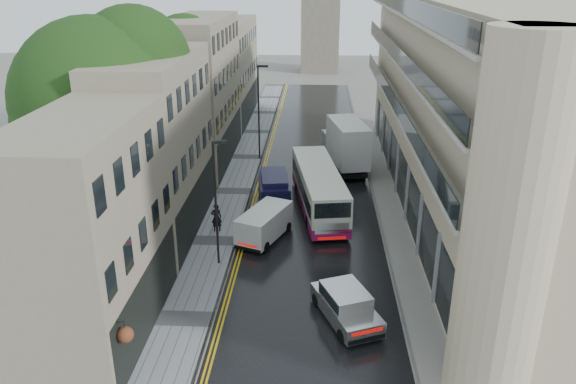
# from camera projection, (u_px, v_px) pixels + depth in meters

# --- Properties ---
(road) EXTENTS (9.00, 85.00, 0.02)m
(road) POSITION_uv_depth(u_px,v_px,m) (312.00, 194.00, 42.02)
(road) COLOR black
(road) RESTS_ON ground
(left_sidewalk) EXTENTS (2.70, 85.00, 0.12)m
(left_sidewalk) POSITION_uv_depth(u_px,v_px,m) (235.00, 192.00, 42.29)
(left_sidewalk) COLOR gray
(left_sidewalk) RESTS_ON ground
(right_sidewalk) EXTENTS (1.80, 85.00, 0.12)m
(right_sidewalk) POSITION_uv_depth(u_px,v_px,m) (385.00, 195.00, 41.74)
(right_sidewalk) COLOR slate
(right_sidewalk) RESTS_ON ground
(old_shop_row) EXTENTS (4.50, 56.00, 12.00)m
(old_shop_row) POSITION_uv_depth(u_px,v_px,m) (189.00, 106.00, 42.58)
(old_shop_row) COLOR gray
(old_shop_row) RESTS_ON ground
(modern_block) EXTENTS (8.00, 40.00, 14.00)m
(modern_block) POSITION_uv_depth(u_px,v_px,m) (467.00, 108.00, 37.53)
(modern_block) COLOR tan
(modern_block) RESTS_ON ground
(tree_near) EXTENTS (10.56, 10.56, 13.89)m
(tree_near) POSITION_uv_depth(u_px,v_px,m) (101.00, 128.00, 33.10)
(tree_near) COLOR black
(tree_near) RESTS_ON ground
(tree_far) EXTENTS (9.24, 9.24, 12.46)m
(tree_far) POSITION_uv_depth(u_px,v_px,m) (164.00, 94.00, 45.41)
(tree_far) COLOR black
(tree_far) RESTS_ON ground
(cream_bus) EXTENTS (4.10, 11.12, 2.96)m
(cream_bus) POSITION_uv_depth(u_px,v_px,m) (308.00, 208.00, 35.84)
(cream_bus) COLOR beige
(cream_bus) RESTS_ON road
(white_lorry) EXTENTS (3.97, 8.28, 4.18)m
(white_lorry) POSITION_uv_depth(u_px,v_px,m) (338.00, 152.00, 44.80)
(white_lorry) COLOR silver
(white_lorry) RESTS_ON road
(silver_hatchback) EXTENTS (3.47, 4.82, 1.66)m
(silver_hatchback) POSITION_uv_depth(u_px,v_px,m) (343.00, 326.00, 25.04)
(silver_hatchback) COLOR #ADADB2
(silver_hatchback) RESTS_ON road
(white_van) EXTENTS (3.39, 4.77, 1.98)m
(white_van) POSITION_uv_depth(u_px,v_px,m) (240.00, 231.00, 33.71)
(white_van) COLOR silver
(white_van) RESTS_ON road
(navy_van) EXTENTS (2.66, 5.21, 2.54)m
(navy_van) POSITION_uv_depth(u_px,v_px,m) (262.00, 199.00, 37.72)
(navy_van) COLOR black
(navy_van) RESTS_ON road
(pedestrian) EXTENTS (0.76, 0.60, 1.84)m
(pedestrian) POSITION_uv_depth(u_px,v_px,m) (216.00, 217.00, 35.52)
(pedestrian) COLOR black
(pedestrian) RESTS_ON left_sidewalk
(lamp_post_near) EXTENTS (0.82, 0.41, 7.18)m
(lamp_post_near) POSITION_uv_depth(u_px,v_px,m) (216.00, 205.00, 30.62)
(lamp_post_near) COLOR black
(lamp_post_near) RESTS_ON left_sidewalk
(lamp_post_far) EXTENTS (0.92, 0.24, 8.10)m
(lamp_post_far) POSITION_uv_depth(u_px,v_px,m) (259.00, 113.00, 48.07)
(lamp_post_far) COLOR black
(lamp_post_far) RESTS_ON left_sidewalk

